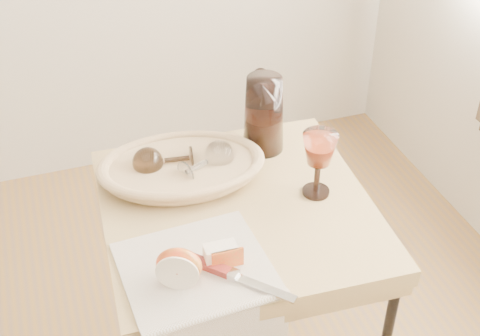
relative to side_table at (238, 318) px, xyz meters
name	(u,v)px	position (x,y,z in m)	size (l,w,h in m)	color
side_table	(238,318)	(0.00, 0.00, 0.00)	(0.61, 0.61, 0.78)	olive
tea_towel	(195,268)	(-0.15, -0.17, 0.39)	(0.30, 0.27, 0.01)	silver
bread_basket	(182,170)	(-0.09, 0.14, 0.42)	(0.36, 0.25, 0.05)	#9A7D4D
goblet_lying_a	(167,160)	(-0.13, 0.16, 0.44)	(0.12, 0.07, 0.07)	#453220
goblet_lying_b	(205,162)	(-0.04, 0.12, 0.44)	(0.12, 0.07, 0.07)	white
pitcher	(264,114)	(0.14, 0.20, 0.49)	(0.15, 0.23, 0.24)	black
wine_goblet	(318,164)	(0.19, -0.02, 0.47)	(0.08, 0.08, 0.17)	white
apple_half	(179,265)	(-0.19, -0.20, 0.44)	(0.09, 0.05, 0.09)	red
apple_wedge	(221,254)	(-0.09, -0.17, 0.42)	(0.07, 0.04, 0.05)	white
table_knife	(237,276)	(-0.08, -0.23, 0.41)	(0.23, 0.02, 0.02)	silver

